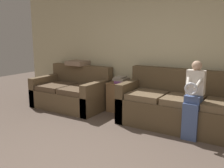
# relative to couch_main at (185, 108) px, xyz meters

# --- Properties ---
(wall_back) EXTENTS (7.40, 0.06, 2.55)m
(wall_back) POSITION_rel_couch_main_xyz_m (-0.63, 0.50, 0.92)
(wall_back) COLOR beige
(wall_back) RESTS_ON ground_plane
(couch_main) EXTENTS (2.29, 0.89, 1.00)m
(couch_main) POSITION_rel_couch_main_xyz_m (0.00, 0.00, 0.00)
(couch_main) COLOR brown
(couch_main) RESTS_ON ground_plane
(couch_side) EXTENTS (1.62, 0.99, 0.92)m
(couch_side) POSITION_rel_couch_main_xyz_m (-2.54, -0.04, -0.04)
(couch_side) COLOR brown
(couch_side) RESTS_ON ground_plane
(child_left_seated) EXTENTS (0.28, 0.37, 1.23)m
(child_left_seated) POSITION_rel_couch_main_xyz_m (0.22, -0.37, 0.32)
(child_left_seated) COLOR #475B8E
(child_left_seated) RESTS_ON ground_plane
(side_shelf) EXTENTS (0.52, 0.41, 0.62)m
(side_shelf) POSITION_rel_couch_main_xyz_m (-1.43, 0.25, -0.04)
(side_shelf) COLOR olive
(side_shelf) RESTS_ON ground_plane
(book_stack) EXTENTS (0.25, 0.31, 0.14)m
(book_stack) POSITION_rel_couch_main_xyz_m (-1.43, 0.25, 0.33)
(book_stack) COLOR #7A4284
(book_stack) RESTS_ON side_shelf
(throw_pillow) EXTENTS (0.46, 0.46, 0.10)m
(throw_pillow) POSITION_rel_couch_main_xyz_m (-2.62, 0.31, 0.61)
(throw_pillow) COLOR gray
(throw_pillow) RESTS_ON couch_side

